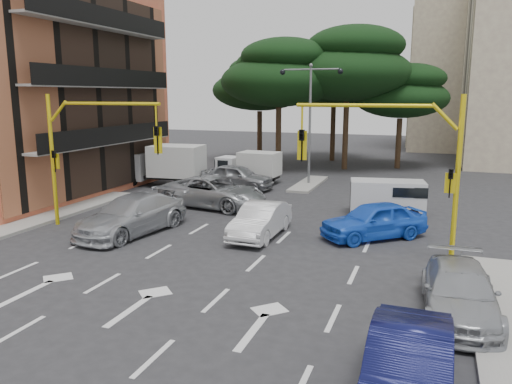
% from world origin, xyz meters
% --- Properties ---
extents(ground, '(120.00, 120.00, 0.00)m').
position_xyz_m(ground, '(0.00, 0.00, 0.00)').
color(ground, '#28282B').
rests_on(ground, ground).
extents(median_strip, '(1.40, 6.00, 0.15)m').
position_xyz_m(median_strip, '(0.00, 16.00, 0.07)').
color(median_strip, gray).
rests_on(median_strip, ground).
extents(apartment_beige_far, '(16.20, 12.15, 16.70)m').
position_xyz_m(apartment_beige_far, '(12.95, 44.00, 8.35)').
color(apartment_beige_far, tan).
rests_on(apartment_beige_far, ground).
extents(pine_left_near, '(9.15, 9.15, 10.23)m').
position_xyz_m(pine_left_near, '(-3.94, 21.96, 7.60)').
color(pine_left_near, '#382616').
rests_on(pine_left_near, ground).
extents(pine_center, '(9.98, 9.98, 11.16)m').
position_xyz_m(pine_center, '(1.06, 23.96, 8.30)').
color(pine_center, '#382616').
rests_on(pine_center, ground).
extents(pine_left_far, '(8.32, 8.32, 9.30)m').
position_xyz_m(pine_left_far, '(-6.94, 25.96, 6.91)').
color(pine_left_far, '#382616').
rests_on(pine_left_far, ground).
extents(pine_right, '(7.49, 7.49, 8.37)m').
position_xyz_m(pine_right, '(5.06, 25.96, 6.22)').
color(pine_right, '#382616').
rests_on(pine_right, ground).
extents(pine_back, '(9.15, 9.15, 10.23)m').
position_xyz_m(pine_back, '(-0.94, 28.96, 7.60)').
color(pine_back, '#382616').
rests_on(pine_back, ground).
extents(signal_mast_right, '(5.79, 0.37, 6.00)m').
position_xyz_m(signal_mast_right, '(6.80, 1.99, 3.88)').
color(signal_mast_right, yellow).
rests_on(signal_mast_right, ground).
extents(signal_mast_left, '(5.79, 0.37, 6.00)m').
position_xyz_m(signal_mast_left, '(-6.80, 1.99, 3.88)').
color(signal_mast_left, yellow).
rests_on(signal_mast_left, ground).
extents(street_lamp_center, '(4.16, 0.36, 7.77)m').
position_xyz_m(street_lamp_center, '(0.00, 16.00, 5.43)').
color(street_lamp_center, slate).
rests_on(street_lamp_center, median_strip).
extents(car_white_hatch, '(1.58, 4.37, 1.43)m').
position_xyz_m(car_white_hatch, '(1.02, 3.29, 0.72)').
color(car_white_hatch, silver).
rests_on(car_white_hatch, ground).
extents(car_blue_compact, '(4.66, 4.38, 1.56)m').
position_xyz_m(car_blue_compact, '(5.59, 4.67, 0.78)').
color(car_blue_compact, blue).
rests_on(car_blue_compact, ground).
extents(car_silver_wagon, '(3.23, 5.99, 1.65)m').
position_xyz_m(car_silver_wagon, '(-4.44, 1.91, 0.82)').
color(car_silver_wagon, '#AFB2B7').
rests_on(car_silver_wagon, ground).
extents(car_silver_cross_a, '(6.20, 3.52, 1.63)m').
position_xyz_m(car_silver_cross_a, '(-3.26, 7.84, 0.82)').
color(car_silver_cross_a, '#9FA3A7').
rests_on(car_silver_cross_a, ground).
extents(car_silver_cross_b, '(4.83, 2.23, 1.60)m').
position_xyz_m(car_silver_cross_b, '(-3.95, 13.00, 0.80)').
color(car_silver_cross_b, '#909398').
rests_on(car_silver_cross_b, ground).
extents(car_navy_parked, '(1.62, 4.57, 1.50)m').
position_xyz_m(car_navy_parked, '(7.60, -6.83, 0.75)').
color(car_navy_parked, '#0B0D39').
rests_on(car_navy_parked, ground).
extents(car_silver_parked, '(2.15, 4.80, 1.37)m').
position_xyz_m(car_silver_parked, '(8.70, -2.17, 0.68)').
color(car_silver_parked, '#A0A3A8').
rests_on(car_silver_parked, ground).
extents(van_white, '(3.84, 2.25, 1.80)m').
position_xyz_m(van_white, '(5.72, 9.07, 0.90)').
color(van_white, silver).
rests_on(van_white, ground).
extents(box_truck_a, '(5.72, 2.83, 2.72)m').
position_xyz_m(box_truck_a, '(-9.00, 12.44, 1.36)').
color(box_truck_a, silver).
rests_on(box_truck_a, ground).
extents(box_truck_b, '(4.49, 2.12, 2.15)m').
position_xyz_m(box_truck_b, '(-4.09, 15.50, 1.08)').
color(box_truck_b, silver).
rests_on(box_truck_b, ground).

